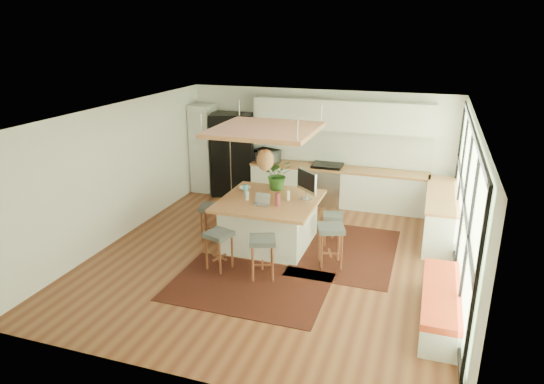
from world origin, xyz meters
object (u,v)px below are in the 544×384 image
(stool_right_front, at_px, (330,247))
(stool_left_side, at_px, (212,222))
(microwave, at_px, (267,154))
(island_plant, at_px, (278,178))
(island, at_px, (270,222))
(stool_right_back, at_px, (333,227))
(laptop, at_px, (261,199))
(fridge, at_px, (233,158))
(stool_near_left, at_px, (219,250))
(stool_near_right, at_px, (262,258))
(monitor, at_px, (307,186))

(stool_right_front, bearing_deg, stool_left_side, 170.86)
(stool_right_front, bearing_deg, microwave, 125.81)
(island_plant, bearing_deg, microwave, 114.88)
(island, relative_size, stool_right_back, 2.93)
(stool_right_back, height_order, stool_left_side, stool_left_side)
(island, height_order, laptop, laptop)
(stool_right_front, xyz_separation_m, island_plant, (-1.37, 1.20, 0.82))
(fridge, distance_m, stool_right_back, 3.88)
(island_plant, bearing_deg, island, -86.59)
(laptop, xyz_separation_m, island_plant, (0.01, 0.99, 0.12))
(stool_right_front, bearing_deg, stool_near_left, -157.91)
(stool_right_front, relative_size, stool_right_back, 1.21)
(stool_right_back, xyz_separation_m, microwave, (-2.13, 2.24, 0.76))
(stool_near_right, relative_size, microwave, 1.30)
(fridge, xyz_separation_m, monitor, (2.56, -2.42, 0.26))
(stool_left_side, height_order, island_plant, island_plant)
(laptop, bearing_deg, island_plant, 89.92)
(stool_near_left, bearing_deg, stool_right_front, 22.09)
(stool_right_front, distance_m, island_plant, 2.00)
(stool_right_back, distance_m, monitor, 0.99)
(stool_near_left, bearing_deg, microwave, 96.59)
(island, relative_size, stool_near_right, 2.51)
(stool_right_front, bearing_deg, island, 157.60)
(island, bearing_deg, stool_left_side, -173.07)
(stool_right_front, height_order, island_plant, island_plant)
(laptop, distance_m, monitor, 0.94)
(stool_near_right, relative_size, monitor, 1.17)
(island, distance_m, stool_right_front, 1.45)
(fridge, xyz_separation_m, stool_near_right, (2.22, -4.01, -0.57))
(stool_near_left, xyz_separation_m, stool_left_side, (-0.69, 1.15, 0.00))
(stool_right_back, bearing_deg, fridge, 143.30)
(stool_left_side, bearing_deg, stool_near_left, -58.96)
(island, relative_size, stool_near_left, 2.62)
(stool_left_side, bearing_deg, stool_near_right, -38.28)
(island, distance_m, monitor, 1.02)
(island_plant, bearing_deg, monitor, -29.58)
(microwave, bearing_deg, stool_right_front, -34.36)
(stool_near_right, relative_size, island_plant, 1.17)
(stool_left_side, xyz_separation_m, island_plant, (1.15, 0.80, 0.82))
(monitor, height_order, microwave, monitor)
(fridge, bearing_deg, stool_left_side, -91.15)
(microwave, distance_m, island_plant, 2.16)
(fridge, distance_m, laptop, 3.53)
(stool_right_back, bearing_deg, stool_near_right, -116.49)
(stool_near_left, bearing_deg, island, 68.98)
(fridge, bearing_deg, stool_right_back, -51.83)
(stool_near_right, height_order, stool_right_front, stool_right_front)
(stool_right_back, bearing_deg, stool_near_left, -135.17)
(stool_near_right, height_order, microwave, microwave)
(stool_right_back, distance_m, laptop, 1.59)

